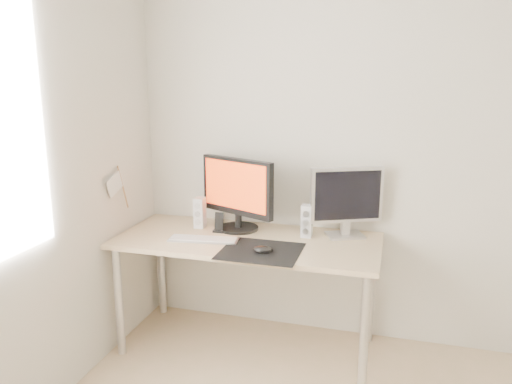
{
  "coord_description": "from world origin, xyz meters",
  "views": [
    {
      "loc": [
        -0.08,
        -1.4,
        1.71
      ],
      "look_at": [
        -0.89,
        1.44,
        1.01
      ],
      "focal_mm": 35.0,
      "sensor_mm": 36.0,
      "label": 1
    }
  ],
  "objects_px": {
    "speaker_right": "(307,221)",
    "keyboard": "(203,239)",
    "desk": "(248,250)",
    "main_monitor": "(237,191)",
    "second_monitor": "(347,199)",
    "phone_dock": "(219,226)",
    "speaker_left": "(200,213)",
    "mouse": "(263,249)"
  },
  "relations": [
    {
      "from": "speaker_right",
      "to": "keyboard",
      "type": "xyz_separation_m",
      "value": [
        -0.59,
        -0.24,
        -0.09
      ]
    },
    {
      "from": "desk",
      "to": "phone_dock",
      "type": "distance_m",
      "value": 0.25
    },
    {
      "from": "main_monitor",
      "to": "keyboard",
      "type": "bearing_deg",
      "value": -116.4
    },
    {
      "from": "mouse",
      "to": "phone_dock",
      "type": "distance_m",
      "value": 0.48
    },
    {
      "from": "phone_dock",
      "to": "main_monitor",
      "type": "bearing_deg",
      "value": 38.37
    },
    {
      "from": "desk",
      "to": "phone_dock",
      "type": "height_order",
      "value": "phone_dock"
    },
    {
      "from": "mouse",
      "to": "phone_dock",
      "type": "height_order",
      "value": "phone_dock"
    },
    {
      "from": "speaker_left",
      "to": "phone_dock",
      "type": "bearing_deg",
      "value": -19.96
    },
    {
      "from": "desk",
      "to": "main_monitor",
      "type": "bearing_deg",
      "value": 126.67
    },
    {
      "from": "mouse",
      "to": "speaker_left",
      "type": "relative_size",
      "value": 0.56
    },
    {
      "from": "desk",
      "to": "keyboard",
      "type": "bearing_deg",
      "value": -155.76
    },
    {
      "from": "phone_dock",
      "to": "speaker_left",
      "type": "bearing_deg",
      "value": 160.04
    },
    {
      "from": "main_monitor",
      "to": "speaker_right",
      "type": "xyz_separation_m",
      "value": [
        0.45,
        -0.02,
        -0.15
      ]
    },
    {
      "from": "mouse",
      "to": "second_monitor",
      "type": "distance_m",
      "value": 0.63
    },
    {
      "from": "main_monitor",
      "to": "speaker_right",
      "type": "bearing_deg",
      "value": -2.37
    },
    {
      "from": "mouse",
      "to": "phone_dock",
      "type": "bearing_deg",
      "value": 140.53
    },
    {
      "from": "keyboard",
      "to": "phone_dock",
      "type": "distance_m",
      "value": 0.19
    },
    {
      "from": "second_monitor",
      "to": "desk",
      "type": "bearing_deg",
      "value": -160.31
    },
    {
      "from": "second_monitor",
      "to": "phone_dock",
      "type": "bearing_deg",
      "value": -170.75
    },
    {
      "from": "second_monitor",
      "to": "speaker_right",
      "type": "relative_size",
      "value": 2.17
    },
    {
      "from": "speaker_right",
      "to": "speaker_left",
      "type": "bearing_deg",
      "value": -179.85
    },
    {
      "from": "desk",
      "to": "main_monitor",
      "type": "height_order",
      "value": "main_monitor"
    },
    {
      "from": "keyboard",
      "to": "speaker_left",
      "type": "bearing_deg",
      "value": 116.29
    },
    {
      "from": "speaker_right",
      "to": "keyboard",
      "type": "bearing_deg",
      "value": -157.3
    },
    {
      "from": "main_monitor",
      "to": "second_monitor",
      "type": "height_order",
      "value": "main_monitor"
    },
    {
      "from": "mouse",
      "to": "phone_dock",
      "type": "xyz_separation_m",
      "value": [
        -0.37,
        0.3,
        0.02
      ]
    },
    {
      "from": "desk",
      "to": "phone_dock",
      "type": "bearing_deg",
      "value": 160.02
    },
    {
      "from": "speaker_left",
      "to": "phone_dock",
      "type": "relative_size",
      "value": 1.58
    },
    {
      "from": "speaker_right",
      "to": "phone_dock",
      "type": "relative_size",
      "value": 1.58
    },
    {
      "from": "speaker_left",
      "to": "main_monitor",
      "type": "bearing_deg",
      "value": 4.71
    },
    {
      "from": "keyboard",
      "to": "phone_dock",
      "type": "relative_size",
      "value": 3.4
    },
    {
      "from": "keyboard",
      "to": "phone_dock",
      "type": "height_order",
      "value": "phone_dock"
    },
    {
      "from": "mouse",
      "to": "main_monitor",
      "type": "height_order",
      "value": "main_monitor"
    },
    {
      "from": "main_monitor",
      "to": "speaker_right",
      "type": "height_order",
      "value": "main_monitor"
    },
    {
      "from": "speaker_right",
      "to": "keyboard",
      "type": "relative_size",
      "value": 0.46
    },
    {
      "from": "mouse",
      "to": "keyboard",
      "type": "distance_m",
      "value": 0.42
    },
    {
      "from": "main_monitor",
      "to": "desk",
      "type": "bearing_deg",
      "value": -53.33
    },
    {
      "from": "second_monitor",
      "to": "phone_dock",
      "type": "height_order",
      "value": "second_monitor"
    },
    {
      "from": "main_monitor",
      "to": "second_monitor",
      "type": "relative_size",
      "value": 1.2
    },
    {
      "from": "speaker_right",
      "to": "desk",
      "type": "bearing_deg",
      "value": -158.43
    },
    {
      "from": "desk",
      "to": "second_monitor",
      "type": "bearing_deg",
      "value": 19.69
    },
    {
      "from": "mouse",
      "to": "second_monitor",
      "type": "relative_size",
      "value": 0.26
    }
  ]
}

